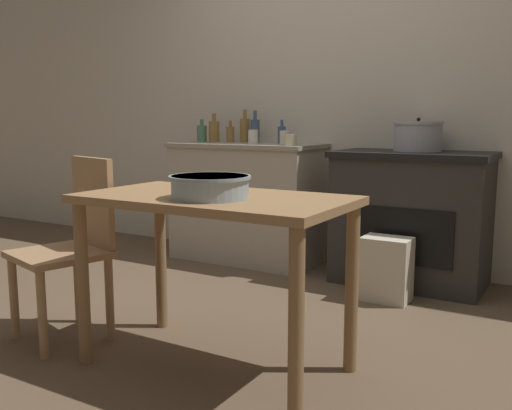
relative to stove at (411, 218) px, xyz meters
The scene contains 18 objects.
ground_plane 1.50m from the stove, 117.28° to the right, with size 14.00×14.00×0.00m, color brown.
wall_back 1.12m from the stove, 155.21° to the left, with size 8.00×0.07×2.55m.
counter_cabinet 1.24m from the stove, behind, with size 1.12×0.56×0.88m.
stove is the anchor object (origin of this frame).
work_table 1.74m from the stove, 101.99° to the right, with size 1.12×0.61×0.75m.
chair 2.09m from the stove, 123.72° to the right, with size 0.50×0.50×0.87m.
flour_sack 0.49m from the stove, 92.26° to the right, with size 0.28×0.20×0.38m, color beige.
stock_pot 0.52m from the stove, 82.49° to the left, with size 0.31×0.31×0.21m.
mixing_bowl_large 1.84m from the stove, 100.31° to the right, with size 0.33×0.33×0.09m.
bottle_far_left 1.14m from the stove, behind, with size 0.06×0.06×0.17m.
bottle_left 1.67m from the stove, behind, with size 0.08×0.08×0.22m.
bottle_mid_left 1.76m from the stove, behind, with size 0.08×0.08×0.18m.
bottle_center_left 1.36m from the stove, behind, with size 0.07×0.07×0.24m.
bottle_center 1.47m from the stove, behind, with size 0.07×0.07×0.25m.
bottle_center_right 1.54m from the stove, behind, with size 0.06×0.06×0.17m.
cup_mid_right 1.04m from the stove, behind, with size 0.07×0.07×0.10m, color silver.
cup_right 0.95m from the stove, 168.52° to the right, with size 0.09×0.09×0.08m, color beige.
cup_far_right 1.24m from the stove, behind, with size 0.07×0.07×0.10m, color silver.
Camera 1 is at (1.63, -2.33, 1.06)m, focal length 40.00 mm.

